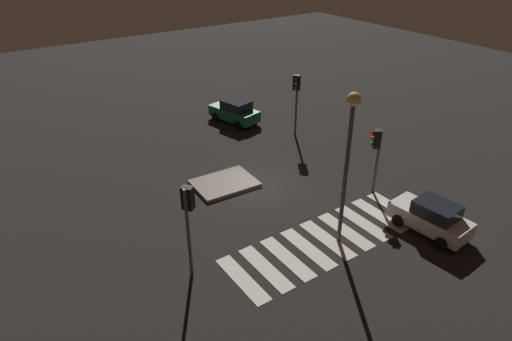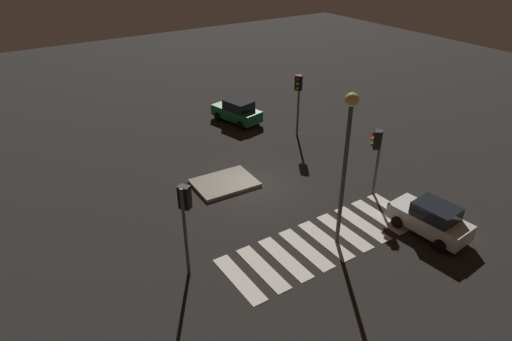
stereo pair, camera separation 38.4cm
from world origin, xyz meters
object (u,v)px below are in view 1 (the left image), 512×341
object	(u,v)px
traffic_island	(225,183)
car_white	(431,217)
traffic_light_east	(376,146)
street_lamp	(349,144)
traffic_light_north	(296,90)
car_green	(235,111)
traffic_light_south	(188,209)

from	to	relation	value
traffic_island	car_white	bearing A→B (deg)	-57.88
traffic_light_east	street_lamp	distance (m)	5.27
traffic_light_north	street_lamp	size ratio (longest dim) A/B	0.60
car_white	car_green	bearing A→B (deg)	-3.29
traffic_island	traffic_light_south	bearing A→B (deg)	-131.32
traffic_island	car_green	size ratio (longest dim) A/B	0.86
traffic_light_east	car_white	bearing A→B (deg)	124.57
car_white	traffic_light_south	xyz separation A→B (m)	(-10.38, 3.72, 2.29)
street_lamp	car_white	bearing A→B (deg)	-25.04
traffic_light_south	street_lamp	size ratio (longest dim) A/B	0.58
traffic_light_south	traffic_light_east	world-z (taller)	traffic_light_south
traffic_island	traffic_light_north	distance (m)	8.44
traffic_light_east	traffic_light_south	bearing A→B (deg)	41.14
traffic_island	street_lamp	size ratio (longest dim) A/B	0.49
traffic_island	car_white	distance (m)	10.72
car_green	traffic_light_north	bearing A→B (deg)	-168.19
car_green	traffic_light_south	bearing A→B (deg)	128.56
traffic_light_south	traffic_light_north	size ratio (longest dim) A/B	0.96
street_lamp	traffic_light_east	bearing A→B (deg)	26.21
traffic_light_south	street_lamp	distance (m)	6.90
car_white	traffic_light_east	bearing A→B (deg)	-9.94
car_green	street_lamp	bearing A→B (deg)	153.03
car_green	car_white	size ratio (longest dim) A/B	1.06
car_green	street_lamp	world-z (taller)	street_lamp
car_green	street_lamp	xyz separation A→B (m)	(-3.54, -14.50, 4.04)
traffic_island	traffic_light_north	xyz separation A→B (m)	(7.28, 2.94, 3.10)
car_white	street_lamp	distance (m)	5.99
car_white	traffic_light_south	size ratio (longest dim) A/B	0.93
car_white	traffic_light_east	distance (m)	4.46
traffic_light_east	street_lamp	bearing A→B (deg)	65.90
car_green	traffic_light_south	xyz separation A→B (m)	(-9.94, -12.63, 2.27)
car_green	traffic_light_north	distance (m)	5.37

